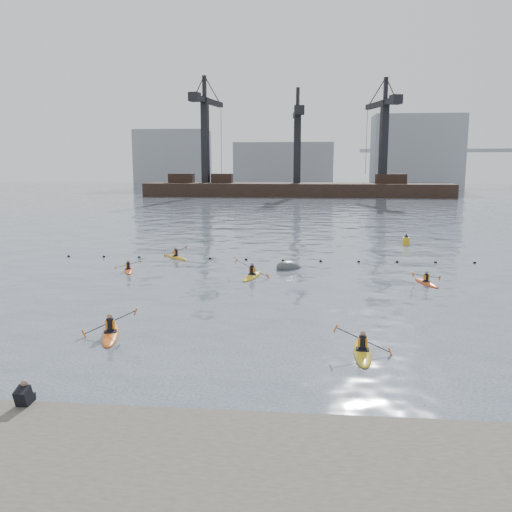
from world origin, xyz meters
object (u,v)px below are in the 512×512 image
object	(u,v)px
kayaker_1	(362,351)
nav_buoy	(406,241)
kayaker_4	(426,282)
kayaker_0	(110,333)
mooring_buoy	(289,268)
kayaker_2	(128,270)
kayaker_5	(176,257)
kayaker_3	(252,275)

from	to	relation	value
kayaker_1	nav_buoy	bearing A→B (deg)	79.16
kayaker_1	kayaker_4	distance (m)	14.75
kayaker_4	nav_buoy	size ratio (longest dim) A/B	2.47
kayaker_0	mooring_buoy	distance (m)	18.36
mooring_buoy	kayaker_0	bearing A→B (deg)	-114.09
kayaker_0	kayaker_2	xyz separation A→B (m)	(-4.11, 14.63, -0.02)
kayaker_5	kayaker_1	bearing A→B (deg)	-103.05
mooring_buoy	nav_buoy	bearing A→B (deg)	50.59
kayaker_2	nav_buoy	world-z (taller)	nav_buoy
kayaker_1	kayaker_4	size ratio (longest dim) A/B	1.17
kayaker_2	kayaker_5	bearing A→B (deg)	50.14
kayaker_4	kayaker_1	bearing A→B (deg)	52.72
kayaker_1	kayaker_2	distance (m)	22.07
kayaker_5	nav_buoy	bearing A→B (deg)	-19.34
kayaker_1	mooring_buoy	bearing A→B (deg)	103.50
kayaker_2	kayaker_4	distance (m)	20.79
kayaker_4	nav_buoy	distance (m)	17.50
kayaker_0	mooring_buoy	size ratio (longest dim) A/B	1.63
kayaker_2	kayaker_5	distance (m)	6.14
kayaker_5	mooring_buoy	distance (m)	10.18
kayaker_2	kayaker_3	xyz separation A→B (m)	(9.18, -1.22, 0.02)
nav_buoy	kayaker_4	bearing A→B (deg)	-95.55
kayaker_5	kayaker_0	bearing A→B (deg)	-128.71
mooring_buoy	kayaker_2	bearing A→B (deg)	-169.62
kayaker_1	kayaker_4	xyz separation A→B (m)	(5.39, 13.73, -0.02)
kayaker_3	nav_buoy	bearing A→B (deg)	63.11
mooring_buoy	nav_buoy	xyz separation A→B (m)	(10.77, 13.10, 0.37)
kayaker_0	kayaker_1	xyz separation A→B (m)	(11.17, -1.29, -0.00)
kayaker_5	mooring_buoy	xyz separation A→B (m)	(9.51, -3.64, -0.10)
kayaker_2	nav_buoy	bearing A→B (deg)	14.36
kayaker_1	nav_buoy	world-z (taller)	kayaker_1
kayaker_0	kayaker_5	size ratio (longest dim) A/B	1.34
mooring_buoy	nav_buoy	size ratio (longest dim) A/B	1.86
kayaker_0	kayaker_1	world-z (taller)	kayaker_0
kayaker_2	mooring_buoy	size ratio (longest dim) A/B	1.27
kayaker_2	kayaker_0	bearing A→B (deg)	-94.18
kayaker_0	kayaker_3	distance (m)	14.34
kayaker_0	mooring_buoy	world-z (taller)	kayaker_0
kayaker_1	nav_buoy	xyz separation A→B (m)	(7.08, 31.15, 0.26)
kayaker_1	kayaker_5	bearing A→B (deg)	123.28
kayaker_3	mooring_buoy	xyz separation A→B (m)	(2.43, 3.34, -0.11)
kayaker_0	nav_buoy	xyz separation A→B (m)	(18.26, 29.86, 0.26)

